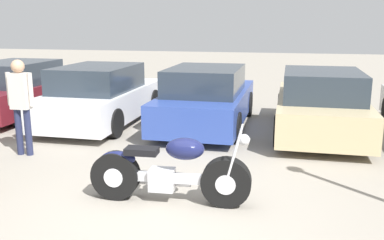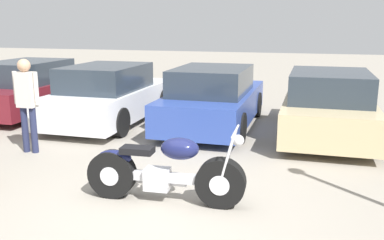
% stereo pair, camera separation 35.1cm
% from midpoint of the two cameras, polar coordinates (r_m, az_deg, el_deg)
% --- Properties ---
extents(ground_plane, '(60.00, 60.00, 0.00)m').
position_cam_midpoint_polar(ground_plane, '(5.65, -2.92, -12.21)').
color(ground_plane, gray).
extents(motorcycle, '(2.20, 0.62, 1.06)m').
position_cam_midpoint_polar(motorcycle, '(5.81, -2.07, -6.88)').
color(motorcycle, black).
rests_on(motorcycle, ground_plane).
extents(parked_car_maroon, '(1.86, 4.20, 1.40)m').
position_cam_midpoint_polar(parked_car_maroon, '(12.25, -19.77, 4.01)').
color(parked_car_maroon, maroon).
rests_on(parked_car_maroon, ground_plane).
extents(parked_car_white, '(1.86, 4.20, 1.40)m').
position_cam_midpoint_polar(parked_car_white, '(10.56, -9.95, 3.26)').
color(parked_car_white, white).
rests_on(parked_car_white, ground_plane).
extents(parked_car_blue, '(1.86, 4.20, 1.40)m').
position_cam_midpoint_polar(parked_car_blue, '(9.93, 3.89, 2.82)').
color(parked_car_blue, '#2D479E').
rests_on(parked_car_blue, ground_plane).
extents(parked_car_champagne, '(1.86, 4.20, 1.40)m').
position_cam_midpoint_polar(parked_car_champagne, '(9.61, 18.68, 1.82)').
color(parked_car_champagne, '#C6B284').
rests_on(parked_car_champagne, ground_plane).
extents(person_standing, '(0.52, 0.23, 1.75)m').
position_cam_midpoint_polar(person_standing, '(8.35, -20.07, 2.84)').
color(person_standing, '#232847').
rests_on(person_standing, ground_plane).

